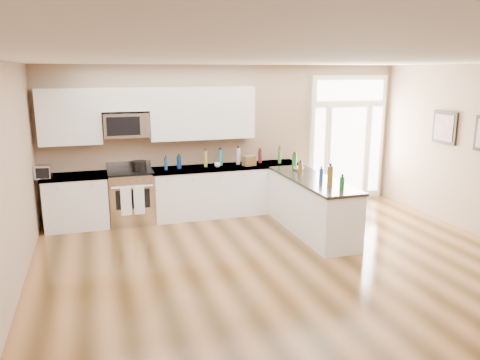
{
  "coord_description": "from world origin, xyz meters",
  "views": [
    {
      "loc": [
        -2.5,
        -4.63,
        2.68
      ],
      "look_at": [
        -0.42,
        2.0,
        1.06
      ],
      "focal_mm": 35.0,
      "sensor_mm": 36.0,
      "label": 1
    }
  ],
  "objects_px": {
    "kitchen_range": "(132,197)",
    "stockpot": "(139,166)",
    "toaster_oven": "(43,172)",
    "peninsula_cabinet": "(311,207)"
  },
  "relations": [
    {
      "from": "peninsula_cabinet",
      "to": "kitchen_range",
      "type": "xyz_separation_m",
      "value": [
        -2.86,
        1.45,
        0.04
      ]
    },
    {
      "from": "kitchen_range",
      "to": "peninsula_cabinet",
      "type": "bearing_deg",
      "value": -26.89
    },
    {
      "from": "kitchen_range",
      "to": "stockpot",
      "type": "distance_m",
      "value": 0.59
    },
    {
      "from": "kitchen_range",
      "to": "toaster_oven",
      "type": "height_order",
      "value": "toaster_oven"
    },
    {
      "from": "toaster_oven",
      "to": "stockpot",
      "type": "bearing_deg",
      "value": 10.01
    },
    {
      "from": "stockpot",
      "to": "toaster_oven",
      "type": "bearing_deg",
      "value": -177.14
    },
    {
      "from": "peninsula_cabinet",
      "to": "kitchen_range",
      "type": "distance_m",
      "value": 3.2
    },
    {
      "from": "kitchen_range",
      "to": "stockpot",
      "type": "xyz_separation_m",
      "value": [
        0.16,
        -0.04,
        0.57
      ]
    },
    {
      "from": "stockpot",
      "to": "toaster_oven",
      "type": "relative_size",
      "value": 0.98
    },
    {
      "from": "peninsula_cabinet",
      "to": "stockpot",
      "type": "height_order",
      "value": "stockpot"
    }
  ]
}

